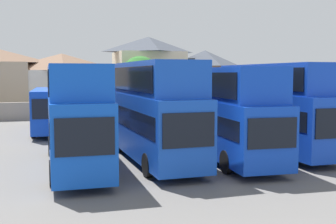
# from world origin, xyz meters

# --- Properties ---
(ground) EXTENTS (140.00, 140.00, 0.00)m
(ground) POSITION_xyz_m (0.00, 18.00, 0.00)
(ground) COLOR #605E5B
(depot_boundary_wall) EXTENTS (56.00, 0.50, 1.80)m
(depot_boundary_wall) POSITION_xyz_m (0.00, 23.15, 0.90)
(depot_boundary_wall) COLOR gray
(depot_boundary_wall) RESTS_ON ground
(bus_1) EXTENTS (2.73, 11.32, 5.03)m
(bus_1) POSITION_xyz_m (-5.83, -0.29, 2.83)
(bus_1) COLOR blue
(bus_1) RESTS_ON ground
(bus_2) EXTENTS (2.84, 10.71, 5.24)m
(bus_2) POSITION_xyz_m (-1.80, -0.08, 2.94)
(bus_2) COLOR blue
(bus_2) RESTS_ON ground
(bus_3) EXTENTS (3.13, 11.54, 4.96)m
(bus_3) POSITION_xyz_m (2.13, -0.28, 2.79)
(bus_3) COLOR blue
(bus_3) RESTS_ON ground
(bus_4) EXTENTS (2.58, 10.56, 5.20)m
(bus_4) POSITION_xyz_m (5.80, 0.36, 2.92)
(bus_4) COLOR blue
(bus_4) RESTS_ON ground
(bus_5) EXTENTS (2.96, 10.45, 3.42)m
(bus_5) POSITION_xyz_m (-6.67, 13.51, 1.95)
(bus_5) COLOR #1241BE
(bus_5) RESTS_ON ground
(bus_6) EXTENTS (2.59, 11.11, 3.36)m
(bus_6) POSITION_xyz_m (-1.29, 13.19, 1.92)
(bus_6) COLOR blue
(bus_6) RESTS_ON ground
(bus_7) EXTENTS (2.70, 10.74, 3.50)m
(bus_7) POSITION_xyz_m (2.30, 13.45, 2.00)
(bus_7) COLOR #0D3FC6
(bus_7) RESTS_ON ground
(bus_8) EXTENTS (2.84, 11.29, 5.01)m
(bus_8) POSITION_xyz_m (6.59, 13.59, 2.82)
(bus_8) COLOR blue
(bus_8) RESTS_ON ground
(house_terrace_centre) EXTENTS (10.19, 6.68, 7.06)m
(house_terrace_centre) POSITION_xyz_m (-4.79, 31.22, 3.60)
(house_terrace_centre) COLOR silver
(house_terrace_centre) RESTS_ON ground
(house_terrace_right) EXTENTS (8.59, 7.28, 9.32)m
(house_terrace_right) POSITION_xyz_m (5.97, 31.38, 4.74)
(house_terrace_right) COLOR beige
(house_terrace_right) RESTS_ON ground
(house_terrace_far_right) EXTENTS (7.52, 7.53, 7.76)m
(house_terrace_far_right) POSITION_xyz_m (13.95, 31.99, 3.96)
(house_terrace_far_right) COLOR #9E7A60
(house_terrace_far_right) RESTS_ON ground
(tree_behind_wall) EXTENTS (4.33, 4.33, 6.65)m
(tree_behind_wall) POSITION_xyz_m (3.54, 25.65, 4.45)
(tree_behind_wall) COLOR brown
(tree_behind_wall) RESTS_ON ground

